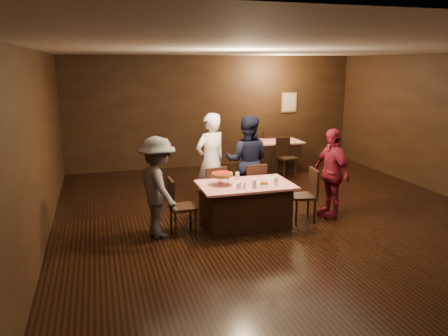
% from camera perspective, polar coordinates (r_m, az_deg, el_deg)
% --- Properties ---
extents(room, '(10.00, 10.04, 3.02)m').
position_cam_1_polar(room, '(7.31, 9.12, 8.27)').
color(room, black).
rests_on(room, ground).
extents(main_table, '(1.60, 1.00, 0.77)m').
position_cam_1_polar(main_table, '(7.62, 2.79, -4.86)').
color(main_table, red).
rests_on(main_table, ground).
extents(back_table, '(1.30, 0.90, 0.77)m').
position_cam_1_polar(back_table, '(11.83, 6.77, 1.70)').
color(back_table, '#B30B0B').
rests_on(back_table, ground).
extents(chair_far_left, '(0.50, 0.50, 0.95)m').
position_cam_1_polar(chair_far_left, '(8.16, -1.58, -2.92)').
color(chair_far_left, black).
rests_on(chair_far_left, ground).
extents(chair_far_right, '(0.46, 0.46, 0.95)m').
position_cam_1_polar(chair_far_right, '(8.39, 3.71, -2.49)').
color(chair_far_right, black).
rests_on(chair_far_right, ground).
extents(chair_end_left, '(0.44, 0.44, 0.95)m').
position_cam_1_polar(chair_end_left, '(7.32, -5.40, -4.94)').
color(chair_end_left, black).
rests_on(chair_end_left, ground).
extents(chair_end_right, '(0.47, 0.47, 0.95)m').
position_cam_1_polar(chair_end_right, '(8.00, 10.28, -3.48)').
color(chair_end_right, black).
rests_on(chair_end_right, ground).
extents(chair_back_near, '(0.48, 0.48, 0.95)m').
position_cam_1_polar(chair_back_near, '(11.19, 8.18, 1.45)').
color(chair_back_near, black).
rests_on(chair_back_near, ground).
extents(chair_back_far, '(0.43, 0.43, 0.95)m').
position_cam_1_polar(chair_back_far, '(12.36, 5.70, 2.66)').
color(chair_back_far, black).
rests_on(chair_back_far, ground).
extents(diner_white_jacket, '(0.81, 0.69, 1.87)m').
position_cam_1_polar(diner_white_jacket, '(8.47, -1.76, 0.90)').
color(diner_white_jacket, white).
rests_on(diner_white_jacket, ground).
extents(diner_navy_hoodie, '(1.08, 0.98, 1.80)m').
position_cam_1_polar(diner_navy_hoodie, '(8.66, 3.05, 0.93)').
color(diner_navy_hoodie, black).
rests_on(diner_navy_hoodie, ground).
extents(diner_grey_knit, '(0.89, 1.20, 1.66)m').
position_cam_1_polar(diner_grey_knit, '(7.16, -8.58, -2.48)').
color(diner_grey_knit, '#535458').
rests_on(diner_grey_knit, ground).
extents(diner_red_shirt, '(0.50, 1.00, 1.64)m').
position_cam_1_polar(diner_red_shirt, '(8.27, 13.83, -0.62)').
color(diner_red_shirt, maroon).
rests_on(diner_red_shirt, ground).
extents(pizza_stand, '(0.38, 0.38, 0.22)m').
position_cam_1_polar(pizza_stand, '(7.39, -0.22, -0.85)').
color(pizza_stand, black).
rests_on(pizza_stand, main_table).
extents(plate_with_slice, '(0.25, 0.25, 0.06)m').
position_cam_1_polar(plate_with_slice, '(7.42, 5.10, -2.09)').
color(plate_with_slice, white).
rests_on(plate_with_slice, main_table).
extents(plate_empty, '(0.25, 0.25, 0.01)m').
position_cam_1_polar(plate_empty, '(7.83, 6.27, -1.42)').
color(plate_empty, white).
rests_on(plate_empty, main_table).
extents(glass_front_left, '(0.08, 0.08, 0.14)m').
position_cam_1_polar(glass_front_left, '(7.23, 3.98, -2.12)').
color(glass_front_left, silver).
rests_on(glass_front_left, main_table).
extents(glass_front_right, '(0.08, 0.08, 0.14)m').
position_cam_1_polar(glass_front_right, '(7.42, 6.75, -1.78)').
color(glass_front_right, silver).
rests_on(glass_front_right, main_table).
extents(glass_back, '(0.08, 0.08, 0.14)m').
position_cam_1_polar(glass_back, '(7.75, 1.75, -1.03)').
color(glass_back, silver).
rests_on(glass_back, main_table).
extents(condiments, '(0.17, 0.10, 0.09)m').
position_cam_1_polar(condiments, '(7.18, 2.20, -2.39)').
color(condiments, silver).
rests_on(condiments, main_table).
extents(napkin_center, '(0.19, 0.19, 0.01)m').
position_cam_1_polar(napkin_center, '(7.60, 4.96, -1.88)').
color(napkin_center, white).
rests_on(napkin_center, main_table).
extents(napkin_left, '(0.21, 0.21, 0.01)m').
position_cam_1_polar(napkin_left, '(7.41, 1.85, -2.24)').
color(napkin_left, white).
rests_on(napkin_left, main_table).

